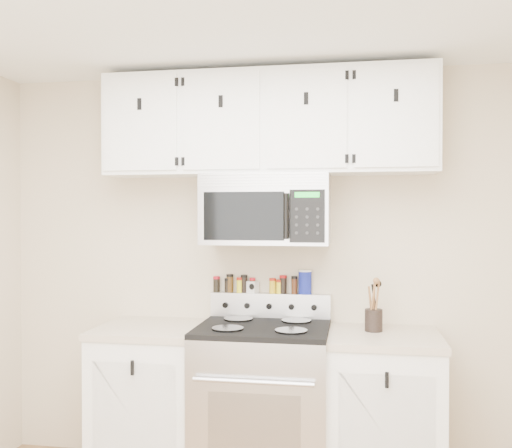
{
  "coord_description": "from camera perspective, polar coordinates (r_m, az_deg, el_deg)",
  "views": [
    {
      "loc": [
        0.52,
        -1.85,
        1.6
      ],
      "look_at": [
        -0.05,
        1.45,
        1.54
      ],
      "focal_mm": 40.0,
      "sensor_mm": 36.0,
      "label": 1
    }
  ],
  "objects": [
    {
      "name": "back_wall",
      "position": [
        3.65,
        1.52,
        -4.52
      ],
      "size": [
        3.5,
        0.01,
        2.5
      ],
      "primitive_type": "cube",
      "color": "#C5B494",
      "rests_on": "floor"
    },
    {
      "name": "range",
      "position": [
        3.5,
        0.74,
        -17.55
      ],
      "size": [
        0.76,
        0.65,
        1.1
      ],
      "color": "#B7B7BA",
      "rests_on": "floor"
    },
    {
      "name": "base_cabinet_left",
      "position": [
        3.7,
        -10.32,
        -16.98
      ],
      "size": [
        0.64,
        0.62,
        0.92
      ],
      "color": "white",
      "rests_on": "floor"
    },
    {
      "name": "base_cabinet_right",
      "position": [
        3.5,
        12.62,
        -18.04
      ],
      "size": [
        0.64,
        0.62,
        0.92
      ],
      "color": "white",
      "rests_on": "floor"
    },
    {
      "name": "microwave",
      "position": [
        3.45,
        1.08,
        1.47
      ],
      "size": [
        0.76,
        0.44,
        0.42
      ],
      "color": "#9E9EA3",
      "rests_on": "back_wall"
    },
    {
      "name": "upper_cabinets",
      "position": [
        3.52,
        1.14,
        9.98
      ],
      "size": [
        2.0,
        0.35,
        0.62
      ],
      "color": "white",
      "rests_on": "back_wall"
    },
    {
      "name": "utensil_crock",
      "position": [
        3.42,
        11.68,
        -9.23
      ],
      "size": [
        0.1,
        0.1,
        0.3
      ],
      "color": "black",
      "rests_on": "base_cabinet_right"
    },
    {
      "name": "kitchen_timer",
      "position": [
        3.65,
        -0.34,
        -6.31
      ],
      "size": [
        0.08,
        0.07,
        0.07
      ],
      "primitive_type": "cube",
      "rotation": [
        0.0,
        0.0,
        -0.42
      ],
      "color": "silver",
      "rests_on": "range"
    },
    {
      "name": "salt_canister",
      "position": [
        3.6,
        4.93,
        -5.79
      ],
      "size": [
        0.08,
        0.08,
        0.15
      ],
      "color": "navy",
      "rests_on": "range"
    },
    {
      "name": "spice_jar_0",
      "position": [
        3.69,
        -3.96,
        -6.01
      ],
      "size": [
        0.04,
        0.04,
        0.1
      ],
      "color": "black",
      "rests_on": "range"
    },
    {
      "name": "spice_jar_1",
      "position": [
        3.68,
        -2.85,
        -6.12
      ],
      "size": [
        0.04,
        0.04,
        0.09
      ],
      "color": "black",
      "rests_on": "range"
    },
    {
      "name": "spice_jar_2",
      "position": [
        3.67,
        -2.63,
        -5.92
      ],
      "size": [
        0.04,
        0.04,
        0.12
      ],
      "color": "#452D10",
      "rests_on": "range"
    },
    {
      "name": "spice_jar_3",
      "position": [
        3.66,
        -1.63,
        -6.1
      ],
      "size": [
        0.04,
        0.04,
        0.1
      ],
      "color": "yellow",
      "rests_on": "range"
    },
    {
      "name": "spice_jar_4",
      "position": [
        3.66,
        -1.19,
        -5.98
      ],
      "size": [
        0.04,
        0.04,
        0.11
      ],
      "color": "black",
      "rests_on": "range"
    },
    {
      "name": "spice_jar_5",
      "position": [
        3.65,
        -0.36,
        -6.14
      ],
      "size": [
        0.04,
        0.04,
        0.1
      ],
      "color": "#3A2A0D",
      "rests_on": "range"
    },
    {
      "name": "spice_jar_6",
      "position": [
        3.63,
        1.66,
        -6.17
      ],
      "size": [
        0.04,
        0.04,
        0.1
      ],
      "color": "gold",
      "rests_on": "range"
    },
    {
      "name": "spice_jar_7",
      "position": [
        3.62,
        2.36,
        -6.25
      ],
      "size": [
        0.04,
        0.04,
        0.09
      ],
      "color": "yellow",
      "rests_on": "range"
    },
    {
      "name": "spice_jar_8",
      "position": [
        3.62,
        2.73,
        -6.04
      ],
      "size": [
        0.05,
        0.05,
        0.12
      ],
      "color": "black",
      "rests_on": "range"
    },
    {
      "name": "spice_jar_9",
      "position": [
        3.61,
        3.86,
        -6.09
      ],
      "size": [
        0.04,
        0.04,
        0.11
      ],
      "color": "#462210",
      "rests_on": "range"
    },
    {
      "name": "spice_jar_10",
      "position": [
        3.6,
        4.82,
        -6.17
      ],
      "size": [
        0.04,
        0.04,
        0.1
      ],
      "color": "gold",
      "rests_on": "range"
    }
  ]
}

